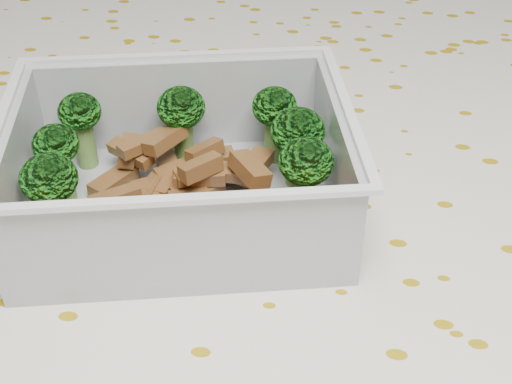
# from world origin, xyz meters

# --- Properties ---
(dining_table) EXTENTS (1.40, 0.90, 0.75)m
(dining_table) POSITION_xyz_m (0.00, 0.00, 0.67)
(dining_table) COLOR brown
(dining_table) RESTS_ON ground
(tablecloth) EXTENTS (1.46, 0.96, 0.19)m
(tablecloth) POSITION_xyz_m (0.00, 0.00, 0.72)
(tablecloth) COLOR silver
(tablecloth) RESTS_ON dining_table
(lunch_container) EXTENTS (0.21, 0.18, 0.06)m
(lunch_container) POSITION_xyz_m (-0.04, 0.00, 0.78)
(lunch_container) COLOR silver
(lunch_container) RESTS_ON tablecloth
(broccoli_florets) EXTENTS (0.16, 0.11, 0.05)m
(broccoli_florets) POSITION_xyz_m (-0.04, 0.02, 0.79)
(broccoli_florets) COLOR #608C3F
(broccoli_florets) RESTS_ON lunch_container
(meat_pile) EXTENTS (0.10, 0.08, 0.03)m
(meat_pile) POSITION_xyz_m (-0.04, 0.02, 0.77)
(meat_pile) COLOR brown
(meat_pile) RESTS_ON lunch_container
(sausage) EXTENTS (0.15, 0.06, 0.03)m
(sausage) POSITION_xyz_m (-0.02, -0.03, 0.78)
(sausage) COLOR #B83F0F
(sausage) RESTS_ON lunch_container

